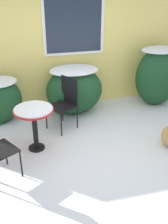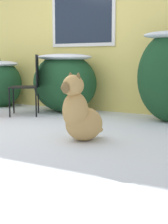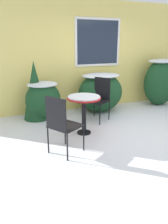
# 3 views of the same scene
# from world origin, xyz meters

# --- Properties ---
(ground_plane) EXTENTS (16.00, 16.00, 0.00)m
(ground_plane) POSITION_xyz_m (0.00, 0.00, 0.00)
(ground_plane) COLOR silver
(house_wall) EXTENTS (8.00, 0.10, 2.85)m
(house_wall) POSITION_xyz_m (0.01, 2.20, 1.44)
(house_wall) COLOR #E5D16B
(house_wall) RESTS_ON ground_plane
(shrub_left) EXTENTS (0.85, 0.77, 0.91)m
(shrub_left) POSITION_xyz_m (-1.46, 1.73, 0.49)
(shrub_left) COLOR #194223
(shrub_left) RESTS_ON ground_plane
(shrub_middle) EXTENTS (1.21, 0.87, 1.03)m
(shrub_middle) POSITION_xyz_m (0.07, 1.70, 0.55)
(shrub_middle) COLOR #194223
(shrub_middle) RESTS_ON ground_plane
(shrub_right) EXTENTS (1.07, 0.72, 1.34)m
(shrub_right) POSITION_xyz_m (2.00, 1.65, 0.71)
(shrub_right) COLOR #194223
(shrub_right) RESTS_ON ground_plane
(evergreen_bush) EXTENTS (0.62, 0.62, 1.39)m
(evergreen_bush) POSITION_xyz_m (-1.63, 1.77, 0.69)
(evergreen_bush) COLOR #194223
(evergreen_bush) RESTS_ON ground_plane
(patio_table) EXTENTS (0.67, 0.67, 0.79)m
(patio_table) POSITION_xyz_m (-0.89, 0.49, 0.64)
(patio_table) COLOR black
(patio_table) RESTS_ON ground_plane
(patio_chair_near_table) EXTENTS (0.64, 0.64, 1.01)m
(patio_chair_near_table) POSITION_xyz_m (-0.25, 1.12, 0.55)
(patio_chair_near_table) COLOR black
(patio_chair_near_table) RESTS_ON ground_plane
(patio_chair_far_side) EXTENTS (0.64, 0.64, 1.01)m
(patio_chair_far_side) POSITION_xyz_m (-1.55, -0.19, 0.55)
(patio_chair_far_side) COLOR black
(patio_chair_far_side) RESTS_ON ground_plane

